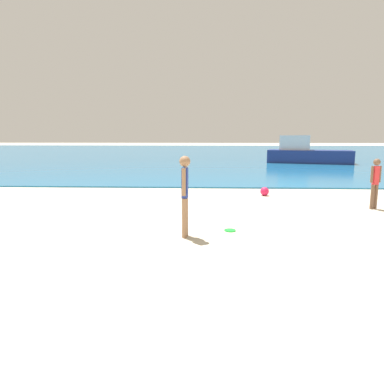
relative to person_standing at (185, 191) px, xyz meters
The scene contains 6 objects.
water 36.88m from the person_standing, 89.79° to the left, with size 160.00×60.00×0.06m, color #1E6B9E.
person_standing is the anchor object (origin of this frame).
frisbee 1.48m from the person_standing, 26.30° to the left, with size 0.26×0.26×0.03m, color green.
person_distant 6.20m from the person_standing, 29.61° to the left, with size 0.33×0.20×1.49m.
boat_near 21.39m from the person_standing, 67.74° to the left, with size 6.48×3.62×2.10m.
beach_ball 5.88m from the person_standing, 63.95° to the left, with size 0.31×0.31×0.31m, color #E51E4C.
Camera 1 is at (0.31, -1.29, 2.15)m, focal length 32.31 mm.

